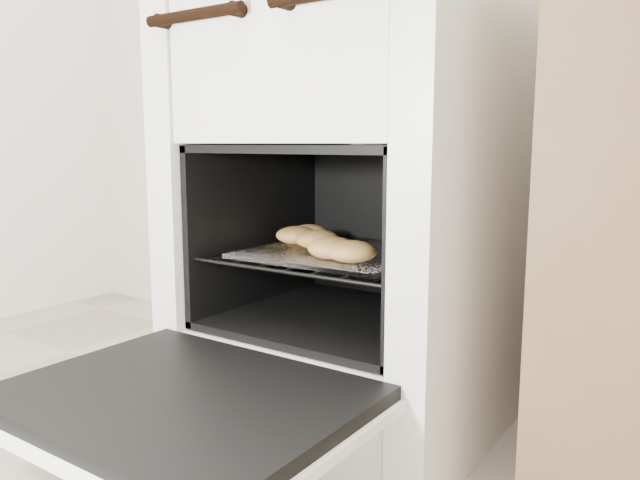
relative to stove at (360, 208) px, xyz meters
The scene contains 5 objects.
stove is the anchor object (origin of this frame).
oven_door 0.56m from the stove, 90.00° to the right, with size 0.53×0.42×0.04m.
oven_rack 0.11m from the stove, 90.00° to the right, with size 0.43×0.42×0.01m.
foil_sheet 0.12m from the stove, 90.00° to the right, with size 0.34×0.30×0.01m, color white.
baked_rolls 0.12m from the stove, 107.69° to the right, with size 0.33×0.27×0.04m.
Camera 1 is at (0.52, 0.07, 0.58)m, focal length 35.00 mm.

